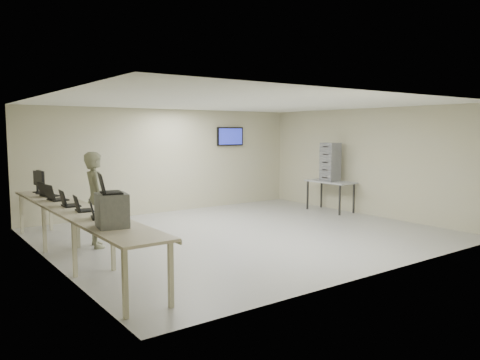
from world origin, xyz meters
TOP-DOWN VIEW (x-y plane):
  - room at (0.03, 0.06)m, footprint 8.01×7.01m
  - workbench at (-3.59, 0.00)m, footprint 0.76×6.00m
  - equipment_box at (-3.65, -1.83)m, footprint 0.46×0.50m
  - laptop_on_box at (-3.71, -1.83)m, footprint 0.38×0.42m
  - laptop_0 at (-3.60, -1.09)m, footprint 0.38×0.42m
  - laptop_1 at (-3.60, -0.32)m, footprint 0.32×0.37m
  - laptop_2 at (-3.63, 0.33)m, footprint 0.32×0.39m
  - laptop_3 at (-3.63, 1.19)m, footprint 0.37×0.43m
  - laptop_4 at (-3.60, 1.87)m, footprint 0.35×0.41m
  - monitor_near at (-3.60, 2.35)m, footprint 0.22×0.49m
  - monitor_far at (-3.60, 2.65)m, footprint 0.20×0.46m
  - soldier at (-2.98, 0.76)m, footprint 0.52×0.72m
  - side_table at (3.60, 0.91)m, footprint 0.65×1.40m
  - storage_bins at (3.58, 0.91)m, footprint 0.40×0.44m

SIDE VIEW (x-z plane):
  - side_table at x=3.60m, z-range 0.35..1.18m
  - workbench at x=-3.59m, z-range 0.38..1.28m
  - soldier at x=-2.98m, z-range 0.00..1.82m
  - laptop_1 at x=-3.60m, z-range 0.84..1.10m
  - laptop_0 at x=-3.60m, z-range 0.83..1.12m
  - laptop_2 at x=-3.63m, z-range 0.83..1.12m
  - laptop_4 at x=-3.60m, z-range 0.83..1.13m
  - laptop_3 at x=-3.63m, z-range 0.82..1.13m
  - equipment_box at x=-3.65m, z-range 0.90..1.37m
  - monitor_far at x=-3.60m, z-range 0.95..1.40m
  - monitor_near at x=-3.60m, z-range 0.95..1.44m
  - storage_bins at x=3.58m, z-range 0.84..1.89m
  - room at x=0.03m, z-range 0.01..2.82m
  - laptop_on_box at x=-3.71m, z-range 1.30..1.58m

